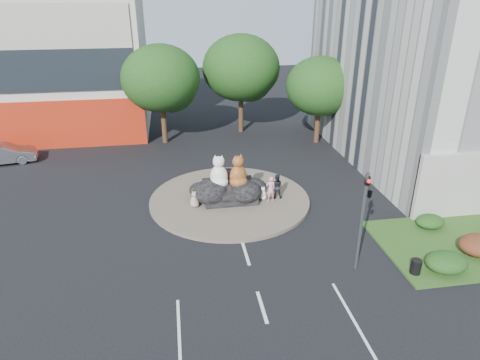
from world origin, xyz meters
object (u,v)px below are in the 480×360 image
object	(u,v)px
cat_tabby	(238,170)
pedestrian_pink	(271,189)
pedestrian_dark	(276,186)
cat_white	(219,171)
kitten_white	(263,193)
parked_car	(3,154)
litter_bin	(416,267)
kitten_calico	(195,199)

from	to	relation	value
cat_tabby	pedestrian_pink	world-z (taller)	cat_tabby
cat_tabby	pedestrian_dark	bearing A→B (deg)	-28.54
cat_white	cat_tabby	distance (m)	1.17
kitten_white	cat_white	bearing A→B (deg)	160.85
parked_car	litter_bin	bearing A→B (deg)	-137.56
cat_white	litter_bin	xyz separation A→B (m)	(8.16, -8.86, -1.66)
cat_white	cat_tabby	bearing A→B (deg)	5.67
cat_white	pedestrian_pink	size ratio (longest dim) A/B	1.26
pedestrian_dark	kitten_calico	bearing A→B (deg)	16.62
parked_car	cat_tabby	bearing A→B (deg)	-129.35
cat_tabby	parked_car	size ratio (longest dim) A/B	0.45
cat_tabby	kitten_white	bearing A→B (deg)	-32.65
cat_tabby	pedestrian_pink	xyz separation A→B (m)	(1.93, -0.57, -1.12)
kitten_white	parked_car	size ratio (longest dim) A/B	0.18
cat_white	parked_car	xyz separation A→B (m)	(-15.49, 9.07, -1.37)
cat_white	litter_bin	bearing A→B (deg)	-34.40
kitten_calico	pedestrian_dark	distance (m)	5.16
kitten_white	litter_bin	bearing A→B (deg)	-68.69
cat_white	pedestrian_pink	distance (m)	3.36
pedestrian_pink	parked_car	distance (m)	21.00
cat_white	kitten_calico	xyz separation A→B (m)	(-1.58, -0.67, -1.43)
kitten_white	litter_bin	size ratio (longest dim) A/B	1.21
cat_white	pedestrian_dark	distance (m)	3.75
cat_white	kitten_white	bearing A→B (deg)	5.25
kitten_calico	kitten_white	bearing A→B (deg)	16.87
pedestrian_pink	pedestrian_dark	xyz separation A→B (m)	(0.46, 0.41, -0.03)
kitten_white	parked_car	xyz separation A→B (m)	(-18.18, 9.43, 0.14)
cat_tabby	litter_bin	xyz separation A→B (m)	(6.99, -8.72, -1.67)
kitten_white	pedestrian_dark	bearing A→B (deg)	-8.00
kitten_calico	kitten_white	world-z (taller)	kitten_calico
cat_tabby	pedestrian_dark	distance (m)	2.66
litter_bin	pedestrian_pink	bearing A→B (deg)	121.87
parked_car	litter_bin	size ratio (longest dim) A/B	6.61
kitten_calico	cat_tabby	bearing A→B (deg)	23.56
cat_tabby	pedestrian_dark	xyz separation A→B (m)	(2.39, -0.17, -1.15)
cat_white	kitten_white	size ratio (longest dim) A/B	2.42
cat_tabby	kitten_white	distance (m)	2.17
pedestrian_dark	litter_bin	xyz separation A→B (m)	(4.60, -8.55, -0.52)
cat_tabby	parked_car	distance (m)	19.08
pedestrian_dark	cat_white	bearing A→B (deg)	7.59
kitten_white	pedestrian_pink	size ratio (longest dim) A/B	0.52
cat_white	pedestrian_pink	bearing A→B (deg)	-0.13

